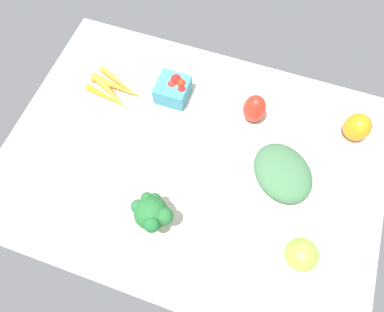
% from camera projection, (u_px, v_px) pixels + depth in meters
% --- Properties ---
extents(tablecloth, '(1.04, 0.76, 0.02)m').
position_uv_depth(tablecloth, '(192.00, 161.00, 1.00)').
color(tablecloth, beige).
rests_on(tablecloth, ground).
extents(berry_basket, '(0.09, 0.09, 0.07)m').
position_uv_depth(berry_basket, '(173.00, 89.00, 1.05)').
color(berry_basket, teal).
rests_on(berry_basket, tablecloth).
extents(carrot_bunch, '(0.18, 0.13, 0.03)m').
position_uv_depth(carrot_bunch, '(115.00, 90.00, 1.08)').
color(carrot_bunch, orange).
rests_on(carrot_bunch, tablecloth).
extents(bell_pepper_red, '(0.08, 0.08, 0.10)m').
position_uv_depth(bell_pepper_red, '(254.00, 109.00, 1.01)').
color(bell_pepper_red, red).
rests_on(bell_pepper_red, tablecloth).
extents(broccoli_head, '(0.11, 0.10, 0.11)m').
position_uv_depth(broccoli_head, '(152.00, 213.00, 0.86)').
color(broccoli_head, '#95C778').
rests_on(broccoli_head, tablecloth).
extents(bell_pepper_orange, '(0.10, 0.10, 0.08)m').
position_uv_depth(bell_pepper_orange, '(357.00, 127.00, 0.99)').
color(bell_pepper_orange, orange).
rests_on(bell_pepper_orange, tablecloth).
extents(leafy_greens_clump, '(0.23, 0.23, 0.07)m').
position_uv_depth(leafy_greens_clump, '(283.00, 173.00, 0.94)').
color(leafy_greens_clump, '#3E6E47').
rests_on(leafy_greens_clump, tablecloth).
extents(heirloom_tomato_green, '(0.08, 0.08, 0.08)m').
position_uv_depth(heirloom_tomato_green, '(302.00, 255.00, 0.84)').
color(heirloom_tomato_green, '#8EC13D').
rests_on(heirloom_tomato_green, tablecloth).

